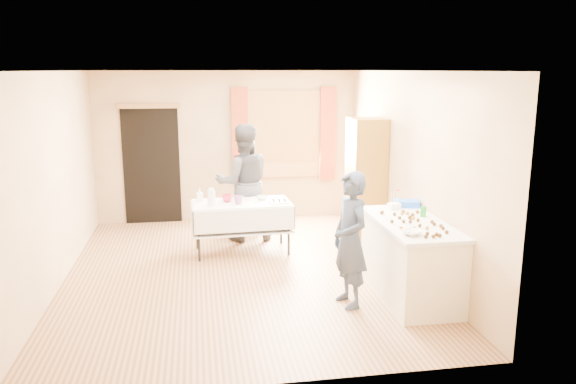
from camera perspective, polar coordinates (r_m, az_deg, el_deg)
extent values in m
cube|color=#9E7047|center=(7.52, -4.75, -8.16)|extent=(4.50, 5.50, 0.02)
cube|color=white|center=(7.04, -5.13, 12.24)|extent=(4.50, 5.50, 0.02)
cube|color=tan|center=(9.88, -6.21, 4.61)|extent=(4.50, 0.02, 2.60)
cube|color=tan|center=(4.49, -2.13, -4.71)|extent=(4.50, 0.02, 2.60)
cube|color=tan|center=(7.35, -22.79, 1.05)|extent=(0.02, 5.50, 2.60)
cube|color=tan|center=(7.67, 12.16, 2.18)|extent=(0.02, 5.50, 2.60)
cube|color=olive|center=(9.92, -0.42, 5.88)|extent=(1.32, 0.06, 1.52)
cube|color=white|center=(9.91, -0.40, 5.87)|extent=(1.20, 0.02, 1.40)
cube|color=#983C1F|center=(9.78, -4.91, 5.74)|extent=(0.28, 0.06, 1.65)
cube|color=#983C1F|center=(10.03, 4.06, 5.92)|extent=(0.28, 0.06, 1.65)
cube|color=black|center=(9.91, -13.68, 2.60)|extent=(0.95, 0.04, 2.00)
cube|color=olive|center=(9.77, -14.00, 8.48)|extent=(1.05, 0.06, 0.08)
cube|color=#8E611D|center=(8.60, 7.90, 1.08)|extent=(0.50, 0.60, 1.91)
cube|color=beige|center=(6.75, 12.31, -6.85)|extent=(0.71, 1.57, 0.86)
cube|color=silver|center=(6.62, 12.50, -3.08)|extent=(0.77, 1.63, 0.04)
cube|color=silver|center=(8.10, -4.75, -1.17)|extent=(1.42, 0.75, 0.04)
cube|color=black|center=(9.16, -4.03, -1.57)|extent=(0.40, 0.40, 0.06)
cube|color=black|center=(9.27, -4.19, 0.20)|extent=(0.39, 0.05, 0.56)
imported|color=#232D45|center=(6.29, 6.34, -4.85)|extent=(0.72, 0.61, 1.53)
imported|color=black|center=(8.68, -4.53, 0.95)|extent=(0.95, 0.78, 1.81)
cylinder|color=#199125|center=(6.83, 13.58, -1.94)|extent=(0.08, 0.08, 0.12)
imported|color=white|center=(6.07, 12.43, -4.04)|extent=(0.36, 0.36, 0.05)
cube|color=white|center=(7.11, 10.71, -1.43)|extent=(0.17, 0.14, 0.08)
cube|color=blue|center=(7.29, 11.98, -1.15)|extent=(0.34, 0.27, 0.08)
cylinder|color=silver|center=(7.94, -7.78, -0.56)|extent=(0.13, 0.13, 0.22)
imported|color=#BC2142|center=(8.11, -6.21, -0.64)|extent=(0.20, 0.20, 0.11)
imported|color=red|center=(7.96, -5.08, -0.82)|extent=(0.16, 0.16, 0.12)
imported|color=white|center=(8.24, -2.64, -0.59)|extent=(0.26, 0.26, 0.05)
cube|color=white|center=(8.03, -0.90, -1.02)|extent=(0.31, 0.24, 0.02)
imported|color=white|center=(8.22, -8.97, -0.28)|extent=(0.11, 0.11, 0.18)
sphere|color=#3F2314|center=(6.23, 11.43, -3.60)|extent=(0.04, 0.04, 0.04)
sphere|color=#321C08|center=(6.42, 15.28, -3.34)|extent=(0.04, 0.04, 0.04)
sphere|color=#321C08|center=(6.80, 10.76, -2.23)|extent=(0.04, 0.04, 0.04)
sphere|color=#321C08|center=(6.82, 12.54, -2.27)|extent=(0.04, 0.04, 0.04)
sphere|color=#321C08|center=(5.97, 13.83, -4.43)|extent=(0.04, 0.04, 0.04)
sphere|color=#321C08|center=(6.19, 15.83, -3.95)|extent=(0.04, 0.04, 0.04)
sphere|color=#3F2314|center=(6.89, 12.05, -2.10)|extent=(0.04, 0.04, 0.04)
sphere|color=#321C08|center=(6.97, 13.02, -1.98)|extent=(0.04, 0.04, 0.04)
sphere|color=#321C08|center=(6.02, 12.17, -4.21)|extent=(0.04, 0.04, 0.04)
sphere|color=#321C08|center=(6.95, 11.62, -1.95)|extent=(0.04, 0.04, 0.04)
sphere|color=#321C08|center=(6.70, 12.30, -2.51)|extent=(0.04, 0.04, 0.04)
sphere|color=#321C08|center=(6.56, 14.43, -2.96)|extent=(0.04, 0.04, 0.04)
sphere|color=#3F2314|center=(6.67, 12.64, -2.59)|extent=(0.04, 0.04, 0.04)
sphere|color=#321C08|center=(6.84, 9.48, -2.09)|extent=(0.04, 0.04, 0.04)
sphere|color=#321C08|center=(6.00, 14.55, -4.38)|extent=(0.04, 0.04, 0.04)
sphere|color=#321C08|center=(6.51, 12.31, -2.95)|extent=(0.04, 0.04, 0.04)
sphere|color=#321C08|center=(6.47, 14.63, -3.18)|extent=(0.04, 0.04, 0.04)
sphere|color=#321C08|center=(6.68, 12.24, -2.56)|extent=(0.04, 0.04, 0.04)
sphere|color=#3F2314|center=(6.86, 11.51, -2.13)|extent=(0.04, 0.04, 0.04)
sphere|color=#321C08|center=(6.51, 11.66, -2.92)|extent=(0.04, 0.04, 0.04)
sphere|color=#321C08|center=(6.48, 10.51, -2.96)|extent=(0.04, 0.04, 0.04)
sphere|color=#321C08|center=(6.09, 13.97, -4.11)|extent=(0.04, 0.04, 0.04)
sphere|color=#321C08|center=(6.05, 15.16, -4.28)|extent=(0.04, 0.04, 0.04)
sphere|color=#321C08|center=(6.87, 9.55, -2.03)|extent=(0.04, 0.04, 0.04)
sphere|color=#3F2314|center=(6.84, 13.67, -2.29)|extent=(0.04, 0.04, 0.04)
sphere|color=#321C08|center=(6.37, 13.24, -3.33)|extent=(0.04, 0.04, 0.04)
sphere|color=#321C08|center=(6.65, 11.27, -2.59)|extent=(0.04, 0.04, 0.04)
sphere|color=#321C08|center=(6.59, 13.08, -2.80)|extent=(0.04, 0.04, 0.04)
sphere|color=#321C08|center=(6.33, 15.47, -3.56)|extent=(0.04, 0.04, 0.04)
sphere|color=#321C08|center=(6.08, 14.86, -4.17)|extent=(0.04, 0.04, 0.04)
sphere|color=#3F2314|center=(6.29, 13.95, -3.57)|extent=(0.04, 0.04, 0.04)
sphere|color=#321C08|center=(6.25, 12.68, -3.62)|extent=(0.04, 0.04, 0.04)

